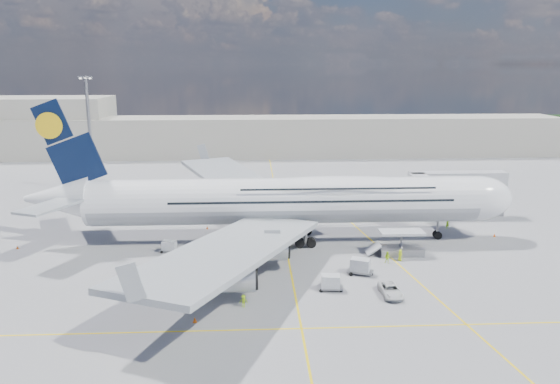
{
  "coord_description": "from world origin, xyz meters",
  "views": [
    {
      "loc": [
        -5.07,
        -73.88,
        27.87
      ],
      "look_at": [
        -0.91,
        8.0,
        8.64
      ],
      "focal_mm": 35.0,
      "sensor_mm": 36.0,
      "label": 1
    }
  ],
  "objects_px": {
    "jet_bridge": "(446,183)",
    "dolly_back": "(169,246)",
    "dolly_row_a": "(208,256)",
    "catering_truck_outer": "(217,183)",
    "crew_van": "(400,255)",
    "dolly_nose_far": "(330,282)",
    "dolly_row_b": "(225,270)",
    "dolly_row_c": "(179,272)",
    "cone_wing_left_inner": "(207,228)",
    "cone_nose": "(494,235)",
    "airliner": "(287,200)",
    "catering_truck_inner": "(249,206)",
    "cone_tail": "(17,247)",
    "service_van": "(391,290)",
    "baggage_tug": "(210,284)",
    "crew_loader": "(388,258)",
    "crew_wing": "(169,282)",
    "dolly_nose_near": "(360,266)",
    "cone_wing_right_inner": "(218,268)",
    "crew_nose": "(448,224)",
    "light_mast": "(90,134)",
    "cone_wing_left_outer": "(235,208)",
    "cargo_loader": "(400,246)",
    "cone_wing_right_outer": "(195,320)",
    "crew_tug": "(244,301)"
  },
  "relations": [
    {
      "from": "dolly_row_c",
      "to": "cone_wing_left_inner",
      "type": "height_order",
      "value": "dolly_row_c"
    },
    {
      "from": "crew_loader",
      "to": "cone_tail",
      "type": "height_order",
      "value": "crew_loader"
    },
    {
      "from": "jet_bridge",
      "to": "crew_tug",
      "type": "distance_m",
      "value": 50.88
    },
    {
      "from": "airliner",
      "to": "light_mast",
      "type": "xyz_separation_m",
      "value": [
        -40.26,
        35.0,
        6.34
      ]
    },
    {
      "from": "service_van",
      "to": "catering_truck_inner",
      "type": "bearing_deg",
      "value": 113.79
    },
    {
      "from": "dolly_back",
      "to": "crew_van",
      "type": "xyz_separation_m",
      "value": [
        34.07,
        -5.6,
        -0.1
      ]
    },
    {
      "from": "dolly_row_a",
      "to": "cone_nose",
      "type": "xyz_separation_m",
      "value": [
        46.5,
        10.07,
        -0.8
      ]
    },
    {
      "from": "dolly_back",
      "to": "crew_loader",
      "type": "bearing_deg",
      "value": -0.5
    },
    {
      "from": "jet_bridge",
      "to": "dolly_back",
      "type": "relative_size",
      "value": 6.24
    },
    {
      "from": "dolly_row_b",
      "to": "cone_wing_left_outer",
      "type": "bearing_deg",
      "value": 103.39
    },
    {
      "from": "crew_wing",
      "to": "airliner",
      "type": "bearing_deg",
      "value": -31.34
    },
    {
      "from": "jet_bridge",
      "to": "crew_loader",
      "type": "xyz_separation_m",
      "value": [
        -15.71,
        -21.79,
        -5.97
      ]
    },
    {
      "from": "dolly_row_b",
      "to": "dolly_nose_near",
      "type": "distance_m",
      "value": 18.54
    },
    {
      "from": "dolly_row_b",
      "to": "dolly_row_c",
      "type": "bearing_deg",
      "value": -149.8
    },
    {
      "from": "light_mast",
      "to": "cone_wing_left_outer",
      "type": "height_order",
      "value": "light_mast"
    },
    {
      "from": "dolly_row_a",
      "to": "dolly_row_c",
      "type": "bearing_deg",
      "value": -129.74
    },
    {
      "from": "dolly_nose_near",
      "to": "crew_wing",
      "type": "distance_m",
      "value": 25.48
    },
    {
      "from": "airliner",
      "to": "dolly_nose_near",
      "type": "xyz_separation_m",
      "value": [
        9.12,
        -14.72,
        -5.7
      ]
    },
    {
      "from": "catering_truck_inner",
      "to": "cone_nose",
      "type": "relative_size",
      "value": 12.06
    },
    {
      "from": "dolly_back",
      "to": "crew_tug",
      "type": "bearing_deg",
      "value": -48.98
    },
    {
      "from": "dolly_back",
      "to": "cone_tail",
      "type": "xyz_separation_m",
      "value": [
        -23.76,
        2.59,
        -0.7
      ]
    },
    {
      "from": "cone_wing_right_inner",
      "to": "dolly_row_a",
      "type": "bearing_deg",
      "value": 119.21
    },
    {
      "from": "cone_wing_left_outer",
      "to": "cone_wing_right_outer",
      "type": "relative_size",
      "value": 0.78
    },
    {
      "from": "cone_nose",
      "to": "cone_wing_right_inner",
      "type": "xyz_separation_m",
      "value": [
        -44.89,
        -12.95,
        0.01
      ]
    },
    {
      "from": "light_mast",
      "to": "cone_wing_right_outer",
      "type": "relative_size",
      "value": 41.28
    },
    {
      "from": "cone_nose",
      "to": "cone_wing_left_inner",
      "type": "height_order",
      "value": "cone_nose"
    },
    {
      "from": "airliner",
      "to": "baggage_tug",
      "type": "relative_size",
      "value": 24.33
    },
    {
      "from": "crew_tug",
      "to": "cone_tail",
      "type": "relative_size",
      "value": 3.0
    },
    {
      "from": "service_van",
      "to": "crew_van",
      "type": "distance_m",
      "value": 12.86
    },
    {
      "from": "dolly_row_c",
      "to": "crew_loader",
      "type": "height_order",
      "value": "crew_loader"
    },
    {
      "from": "jet_bridge",
      "to": "crew_nose",
      "type": "bearing_deg",
      "value": -101.65
    },
    {
      "from": "baggage_tug",
      "to": "service_van",
      "type": "xyz_separation_m",
      "value": [
        22.39,
        -2.69,
        -0.13
      ]
    },
    {
      "from": "crew_loader",
      "to": "crew_van",
      "type": "distance_m",
      "value": 2.29
    },
    {
      "from": "jet_bridge",
      "to": "cone_wing_right_inner",
      "type": "bearing_deg",
      "value": -149.67
    },
    {
      "from": "jet_bridge",
      "to": "cone_nose",
      "type": "distance_m",
      "value": 13.28
    },
    {
      "from": "dolly_row_a",
      "to": "dolly_nose_far",
      "type": "height_order",
      "value": "dolly_nose_far"
    },
    {
      "from": "crew_loader",
      "to": "cone_tail",
      "type": "bearing_deg",
      "value": -165.22
    },
    {
      "from": "cargo_loader",
      "to": "crew_loader",
      "type": "bearing_deg",
      "value": -126.01
    },
    {
      "from": "cargo_loader",
      "to": "catering_truck_inner",
      "type": "bearing_deg",
      "value": 134.72
    },
    {
      "from": "dolly_row_a",
      "to": "catering_truck_outer",
      "type": "distance_m",
      "value": 45.41
    },
    {
      "from": "dolly_row_a",
      "to": "crew_wing",
      "type": "xyz_separation_m",
      "value": [
        -4.17,
        -9.2,
        -0.1
      ]
    },
    {
      "from": "dolly_row_b",
      "to": "dolly_nose_near",
      "type": "height_order",
      "value": "dolly_nose_near"
    },
    {
      "from": "airliner",
      "to": "catering_truck_inner",
      "type": "distance_m",
      "value": 17.81
    },
    {
      "from": "cone_wing_right_inner",
      "to": "cone_nose",
      "type": "bearing_deg",
      "value": 16.09
    },
    {
      "from": "dolly_row_c",
      "to": "cone_wing_right_inner",
      "type": "bearing_deg",
      "value": 29.86
    },
    {
      "from": "dolly_row_b",
      "to": "cone_nose",
      "type": "height_order",
      "value": "cone_nose"
    },
    {
      "from": "cargo_loader",
      "to": "crew_wing",
      "type": "distance_m",
      "value": 34.6
    },
    {
      "from": "dolly_nose_near",
      "to": "crew_wing",
      "type": "xyz_separation_m",
      "value": [
        -25.17,
        -3.96,
        -0.22
      ]
    },
    {
      "from": "crew_loader",
      "to": "cone_nose",
      "type": "distance_m",
      "value": 23.74
    },
    {
      "from": "dolly_nose_near",
      "to": "light_mast",
      "type": "bearing_deg",
      "value": 156.53
    }
  ]
}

